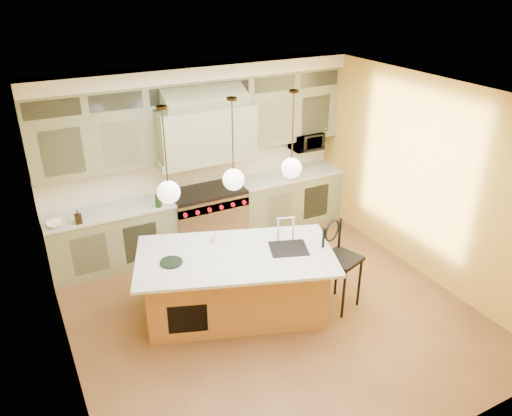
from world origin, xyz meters
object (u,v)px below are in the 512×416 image
counter_stool (340,259)px  kitchen_island (236,282)px  range (207,216)px  microwave (306,141)px

counter_stool → kitchen_island: bearing=140.1°
range → counter_stool: size_ratio=0.96×
range → microwave: microwave is taller
range → kitchen_island: 1.96m
kitchen_island → counter_stool: bearing=-1.1°
microwave → counter_stool: bearing=-112.8°
range → kitchen_island: size_ratio=0.43×
range → microwave: 2.18m
range → counter_stool: (0.89, -2.41, 0.23)m
kitchen_island → microwave: 3.25m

